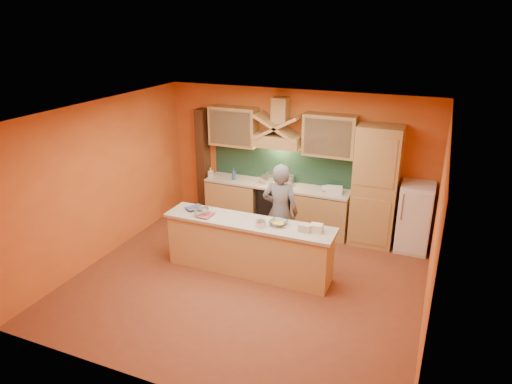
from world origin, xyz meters
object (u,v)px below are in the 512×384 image
at_px(stove, 276,206).
at_px(fridge, 415,217).
at_px(mixing_bowl, 278,223).
at_px(person, 280,212).
at_px(kitchen_scale, 261,224).

distance_m(stove, fridge, 2.71).
relative_size(stove, mixing_bowl, 3.13).
bearing_deg(person, kitchen_scale, 81.66).
relative_size(person, mixing_bowl, 6.17).
height_order(kitchen_scale, mixing_bowl, kitchen_scale).
relative_size(stove, fridge, 0.69).
relative_size(fridge, kitchen_scale, 10.54).
xyz_separation_m(fridge, kitchen_scale, (-2.22, -2.04, 0.35)).
height_order(person, mixing_bowl, person).
distance_m(fridge, mixing_bowl, 2.75).
distance_m(fridge, kitchen_scale, 3.04).
xyz_separation_m(person, mixing_bowl, (0.19, -0.63, 0.09)).
distance_m(stove, kitchen_scale, 2.17).
distance_m(stove, person, 1.40).
xyz_separation_m(stove, mixing_bowl, (0.71, -1.86, 0.53)).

